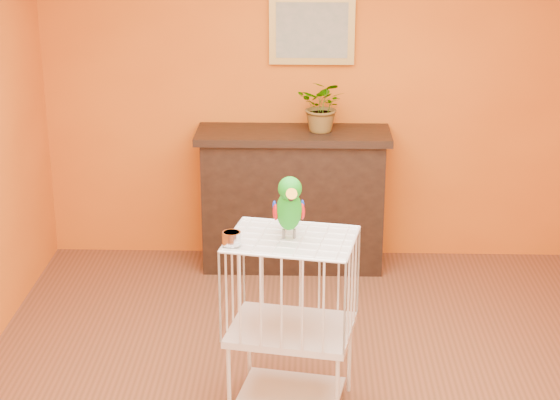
{
  "coord_description": "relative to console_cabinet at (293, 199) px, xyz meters",
  "views": [
    {
      "loc": [
        -0.03,
        -4.56,
        2.84
      ],
      "look_at": [
        -0.17,
        0.03,
        1.22
      ],
      "focal_mm": 60.0,
      "sensor_mm": 36.0,
      "label": 1
    }
  ],
  "objects": [
    {
      "name": "birdcage",
      "position": [
        0.02,
        -2.0,
        -0.0
      ],
      "size": [
        0.74,
        0.61,
        1.01
      ],
      "rotation": [
        0.0,
        0.0,
        -0.18
      ],
      "color": "silver",
      "rests_on": "ground"
    },
    {
      "name": "room_shell",
      "position": [
        0.13,
        -2.0,
        1.06
      ],
      "size": [
        4.5,
        4.5,
        4.5
      ],
      "color": "orange",
      "rests_on": "ground"
    },
    {
      "name": "feed_cup",
      "position": [
        -0.28,
        -2.11,
        0.52
      ],
      "size": [
        0.1,
        0.1,
        0.07
      ],
      "primitive_type": "cylinder",
      "color": "silver",
      "rests_on": "birdcage"
    },
    {
      "name": "parrot",
      "position": [
        0.01,
        -2.0,
        0.66
      ],
      "size": [
        0.18,
        0.32,
        0.35
      ],
      "rotation": [
        0.0,
        0.0,
        0.12
      ],
      "color": "#59544C",
      "rests_on": "birdcage"
    },
    {
      "name": "potted_plant",
      "position": [
        0.22,
        0.06,
        0.67
      ],
      "size": [
        0.45,
        0.48,
        0.3
      ],
      "primitive_type": "imported",
      "rotation": [
        0.0,
        0.0,
        -0.34
      ],
      "color": "#26722D",
      "rests_on": "console_cabinet"
    },
    {
      "name": "console_cabinet",
      "position": [
        0.0,
        0.0,
        0.0
      ],
      "size": [
        1.41,
        0.51,
        1.05
      ],
      "color": "black",
      "rests_on": "ground"
    },
    {
      "name": "framed_picture",
      "position": [
        0.13,
        0.21,
        1.22
      ],
      "size": [
        0.62,
        0.04,
        0.5
      ],
      "color": "#A5833B",
      "rests_on": "room_shell"
    }
  ]
}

